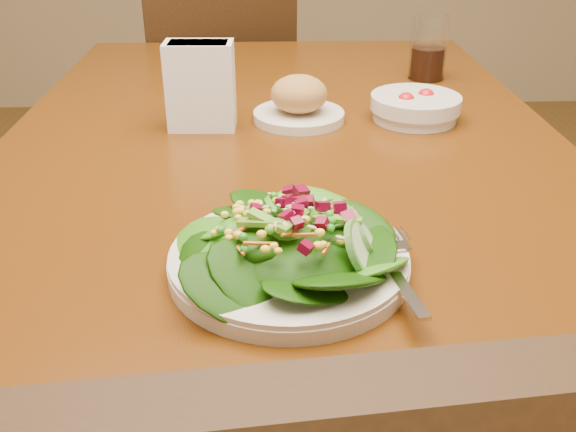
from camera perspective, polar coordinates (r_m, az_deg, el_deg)
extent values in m
cube|color=#46200A|center=(1.01, -0.37, 5.41)|extent=(0.90, 1.40, 0.04)
cylinder|color=black|center=(1.79, -13.54, 1.84)|extent=(0.07, 0.07, 0.71)
cylinder|color=black|center=(1.80, 11.57, 2.24)|extent=(0.07, 0.07, 0.71)
cube|color=black|center=(2.02, -6.38, 7.66)|extent=(0.50, 0.50, 0.04)
cylinder|color=black|center=(2.30, -2.46, 4.38)|extent=(0.04, 0.04, 0.40)
cylinder|color=black|center=(2.25, -11.31, 3.34)|extent=(0.04, 0.04, 0.40)
cylinder|color=black|center=(1.99, -0.12, 0.44)|extent=(0.04, 0.04, 0.40)
cylinder|color=black|center=(1.93, -10.33, -0.86)|extent=(0.04, 0.04, 0.40)
cube|color=black|center=(1.76, -5.69, 13.06)|extent=(0.39, 0.12, 0.45)
cylinder|color=silver|center=(0.68, 0.06, -4.25)|extent=(0.25, 0.25, 0.02)
ellipsoid|color=black|center=(0.66, 0.06, -2.26)|extent=(0.17, 0.17, 0.04)
cube|color=silver|center=(0.66, 9.60, -4.51)|extent=(0.05, 0.18, 0.01)
cylinder|color=silver|center=(1.11, 0.97, 8.88)|extent=(0.15, 0.15, 0.02)
ellipsoid|color=#AA793F|center=(1.09, 0.98, 10.82)|extent=(0.10, 0.10, 0.06)
cylinder|color=silver|center=(1.13, 11.24, 9.45)|extent=(0.15, 0.15, 0.04)
sphere|color=red|center=(1.14, 12.14, 10.22)|extent=(0.03, 0.03, 0.03)
sphere|color=red|center=(1.11, 10.43, 9.94)|extent=(0.03, 0.03, 0.03)
cylinder|color=silver|center=(1.37, 12.40, 14.44)|extent=(0.07, 0.07, 0.13)
cylinder|color=black|center=(1.37, 12.26, 13.14)|extent=(0.07, 0.07, 0.06)
cube|color=white|center=(1.06, -7.77, 11.37)|extent=(0.11, 0.06, 0.14)
cube|color=white|center=(1.06, -7.81, 11.93)|extent=(0.09, 0.05, 0.12)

